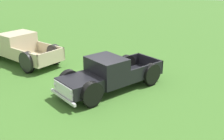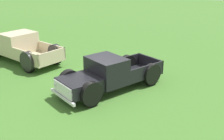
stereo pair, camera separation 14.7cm
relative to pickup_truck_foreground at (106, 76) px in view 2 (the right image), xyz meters
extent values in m
plane|color=#3D6B28|center=(0.36, 0.15, -0.73)|extent=(80.00, 80.00, 0.00)
cube|color=black|center=(-1.17, 0.64, -0.07)|extent=(2.04, 2.05, 0.55)
cube|color=silver|center=(-1.85, 1.00, -0.07)|extent=(0.70, 1.23, 0.46)
sphere|color=silver|center=(-2.12, 0.46, -0.05)|extent=(0.20, 0.20, 0.20)
sphere|color=silver|center=(-1.54, 1.53, -0.05)|extent=(0.20, 0.20, 0.20)
cube|color=black|center=(0.05, -0.03, 0.22)|extent=(1.93, 2.08, 1.15)
cube|color=#8C9EA8|center=(-0.48, 0.26, 0.48)|extent=(0.72, 1.28, 0.50)
cube|color=black|center=(1.54, -0.84, -0.30)|extent=(2.64, 2.46, 0.10)
cube|color=black|center=(1.16, -1.54, 0.03)|extent=(1.88, 1.07, 0.55)
cube|color=black|center=(1.92, -0.14, 0.03)|extent=(1.88, 1.07, 0.55)
cube|color=black|center=(2.43, -1.32, 0.03)|extent=(0.87, 1.50, 0.55)
cylinder|color=black|center=(-1.57, -0.10, -0.35)|extent=(0.77, 0.55, 0.76)
cylinder|color=#B7B7BC|center=(-1.58, -0.11, -0.35)|extent=(0.38, 0.35, 0.30)
cylinder|color=black|center=(-1.57, -0.10, -0.16)|extent=(0.97, 0.70, 0.96)
cylinder|color=black|center=(-0.77, 1.37, -0.35)|extent=(0.77, 0.55, 0.76)
cylinder|color=#B7B7BC|center=(-0.77, 1.38, -0.35)|extent=(0.38, 0.35, 0.30)
cylinder|color=black|center=(-0.77, 1.37, -0.16)|extent=(0.97, 0.70, 0.96)
cylinder|color=black|center=(1.36, -1.69, -0.35)|extent=(0.77, 0.55, 0.76)
cylinder|color=#B7B7BC|center=(1.36, -1.70, -0.35)|extent=(0.38, 0.35, 0.30)
cylinder|color=black|center=(1.36, -1.69, -0.16)|extent=(0.97, 0.70, 0.96)
cylinder|color=black|center=(2.16, -0.22, -0.35)|extent=(0.77, 0.55, 0.76)
cylinder|color=#B7B7BC|center=(2.17, -0.21, -0.35)|extent=(0.38, 0.35, 0.30)
cylinder|color=black|center=(2.16, -0.22, -0.16)|extent=(0.97, 0.70, 0.96)
cube|color=silver|center=(-1.88, 1.02, -0.39)|extent=(0.96, 1.64, 0.12)
cube|color=#C6B793|center=(2.41, 7.81, -0.02)|extent=(2.03, 2.01, 0.59)
sphere|color=silver|center=(3.26, 8.40, 0.01)|extent=(0.22, 0.22, 0.22)
cube|color=#C6B793|center=(1.98, 6.37, 0.30)|extent=(2.12, 1.85, 1.24)
cube|color=#8C9EA8|center=(2.17, 7.00, 0.57)|extent=(1.50, 0.48, 0.54)
cube|color=#C6B793|center=(1.46, 4.61, -0.26)|extent=(2.37, 2.68, 0.11)
cube|color=#C6B793|center=(0.64, 4.85, 0.09)|extent=(0.72, 2.19, 0.59)
cube|color=#C6B793|center=(2.28, 4.37, 0.09)|extent=(0.72, 2.19, 0.59)
cube|color=#C6B793|center=(1.15, 3.57, 0.09)|extent=(1.75, 0.59, 0.59)
cylinder|color=black|center=(3.27, 7.56, -0.32)|extent=(0.46, 0.85, 0.82)
cylinder|color=#B7B7BC|center=(3.28, 7.55, -0.32)|extent=(0.34, 0.39, 0.33)
cylinder|color=black|center=(3.27, 7.56, -0.11)|extent=(0.58, 1.08, 1.03)
cylinder|color=black|center=(0.52, 4.61, -0.32)|extent=(0.46, 0.85, 0.82)
cylinder|color=#B7B7BC|center=(0.51, 4.61, -0.32)|extent=(0.34, 0.39, 0.33)
cylinder|color=black|center=(0.52, 4.61, -0.11)|extent=(0.58, 1.08, 1.03)
cylinder|color=black|center=(2.25, 4.10, -0.32)|extent=(0.46, 0.85, 0.82)
cylinder|color=#B7B7BC|center=(2.26, 4.09, -0.32)|extent=(0.34, 0.39, 0.33)
cylinder|color=black|center=(2.25, 4.10, -0.11)|extent=(0.58, 1.08, 1.03)
camera|label=1|loc=(-10.16, -4.45, 4.40)|focal=44.02mm
camera|label=2|loc=(-10.10, -4.58, 4.40)|focal=44.02mm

